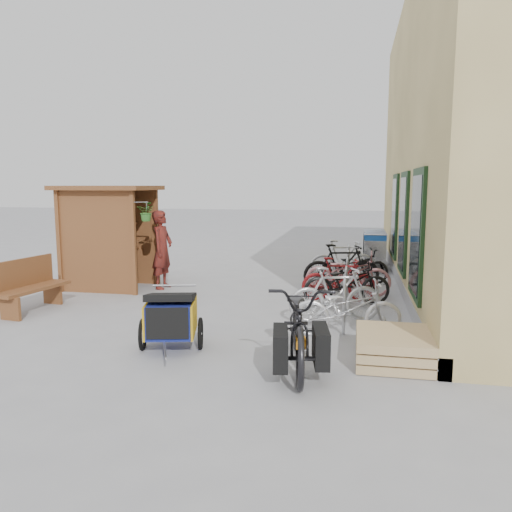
% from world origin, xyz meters
% --- Properties ---
extents(ground, '(80.00, 80.00, 0.00)m').
position_xyz_m(ground, '(0.00, 0.00, 0.00)').
color(ground, '#9A999C').
extents(kiosk, '(2.49, 1.65, 2.40)m').
position_xyz_m(kiosk, '(-3.28, 2.47, 1.55)').
color(kiosk, brown).
rests_on(kiosk, ground).
extents(bike_rack, '(0.05, 5.35, 0.86)m').
position_xyz_m(bike_rack, '(2.30, 2.40, 0.52)').
color(bike_rack, '#A5A8AD').
rests_on(bike_rack, ground).
extents(pallet_stack, '(1.00, 1.20, 0.40)m').
position_xyz_m(pallet_stack, '(3.00, -1.40, 0.21)').
color(pallet_stack, tan).
rests_on(pallet_stack, ground).
extents(bench, '(0.71, 1.66, 1.02)m').
position_xyz_m(bench, '(-3.68, 0.11, 0.52)').
color(bench, brown).
rests_on(bench, ground).
extents(shopping_carts, '(0.62, 2.45, 1.10)m').
position_xyz_m(shopping_carts, '(3.00, 6.76, 0.64)').
color(shopping_carts, silver).
rests_on(shopping_carts, ground).
extents(child_trailer, '(1.00, 1.58, 0.91)m').
position_xyz_m(child_trailer, '(-0.19, -1.45, 0.51)').
color(child_trailer, navy).
rests_on(child_trailer, ground).
extents(cargo_bike, '(1.13, 2.37, 1.19)m').
position_xyz_m(cargo_bike, '(1.75, -1.86, 0.59)').
color(cargo_bike, black).
rests_on(cargo_bike, ground).
extents(person_kiosk, '(0.49, 0.70, 1.84)m').
position_xyz_m(person_kiosk, '(-1.97, 2.67, 0.92)').
color(person_kiosk, maroon).
rests_on(person_kiosk, ground).
extents(bike_0, '(1.80, 0.83, 0.91)m').
position_xyz_m(bike_0, '(2.35, -0.33, 0.46)').
color(bike_0, silver).
rests_on(bike_0, ground).
extents(bike_1, '(1.73, 0.94, 1.00)m').
position_xyz_m(bike_1, '(2.14, 0.49, 0.50)').
color(bike_1, silver).
rests_on(bike_1, ground).
extents(bike_2, '(1.88, 1.10, 0.93)m').
position_xyz_m(bike_2, '(2.31, 1.78, 0.47)').
color(bike_2, black).
rests_on(bike_2, ground).
extents(bike_3, '(1.59, 0.53, 0.94)m').
position_xyz_m(bike_3, '(2.15, 2.06, 0.47)').
color(bike_3, maroon).
rests_on(bike_3, ground).
extents(bike_4, '(1.88, 0.70, 0.98)m').
position_xyz_m(bike_4, '(2.31, 2.75, 0.49)').
color(bike_4, tan).
rests_on(bike_4, ground).
extents(bike_5, '(1.86, 0.98, 1.08)m').
position_xyz_m(bike_5, '(2.16, 3.29, 0.54)').
color(bike_5, black).
rests_on(bike_5, ground).
extents(bike_6, '(1.80, 1.06, 0.89)m').
position_xyz_m(bike_6, '(2.45, 3.97, 0.45)').
color(bike_6, black).
rests_on(bike_6, ground).
extents(bike_7, '(1.79, 0.93, 1.04)m').
position_xyz_m(bike_7, '(2.16, 4.56, 0.52)').
color(bike_7, silver).
rests_on(bike_7, ground).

